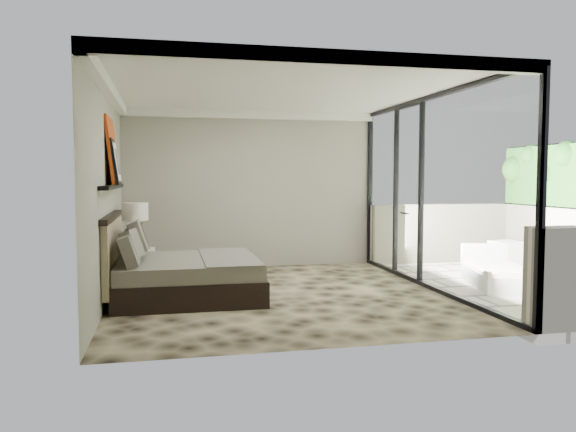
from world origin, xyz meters
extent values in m
plane|color=black|center=(0.00, 0.00, 0.00)|extent=(5.00, 5.00, 0.00)
cube|color=silver|center=(0.00, 0.00, 2.79)|extent=(4.50, 5.00, 0.02)
cube|color=gray|center=(0.00, 2.49, 1.40)|extent=(4.50, 0.02, 2.80)
cube|color=gray|center=(-2.24, 0.00, 1.40)|extent=(0.02, 5.00, 2.80)
cube|color=white|center=(2.25, 0.00, 1.40)|extent=(0.08, 5.00, 2.80)
cube|color=silver|center=(3.75, 0.00, -0.06)|extent=(3.00, 5.00, 0.12)
cube|color=black|center=(-2.18, 0.10, 1.50)|extent=(0.12, 2.20, 0.05)
cube|color=black|center=(-1.22, 0.10, 0.16)|extent=(1.90, 1.81, 0.33)
cube|color=#646153|center=(-1.22, 0.10, 0.43)|extent=(1.84, 1.75, 0.20)
cube|color=#535248|center=(-0.68, 0.10, 0.53)|extent=(0.72, 1.79, 0.03)
cube|color=#937E5D|center=(-2.20, 0.10, 0.63)|extent=(0.08, 1.91, 0.91)
cube|color=black|center=(-1.92, 1.31, 0.24)|extent=(0.53, 0.53, 0.48)
cone|color=black|center=(-1.96, 1.30, 0.62)|extent=(0.22, 0.22, 0.20)
cone|color=black|center=(-1.96, 1.30, 0.82)|extent=(0.22, 0.22, 0.20)
cylinder|color=silver|center=(-1.96, 1.30, 1.10)|extent=(0.39, 0.39, 0.27)
cube|color=#B73F0F|center=(-2.19, 0.36, 1.97)|extent=(0.13, 0.90, 0.90)
cube|color=black|center=(-2.14, 0.17, 1.82)|extent=(0.11, 0.50, 0.60)
cube|color=white|center=(4.45, 1.40, 0.24)|extent=(0.54, 0.54, 0.48)
cube|color=silver|center=(3.30, -0.11, 0.12)|extent=(1.06, 1.56, 0.25)
cube|color=silver|center=(3.30, -0.11, 0.28)|extent=(1.00, 1.47, 0.07)
cube|color=silver|center=(3.47, 0.53, 0.41)|extent=(0.72, 0.29, 0.31)
camera|label=1|loc=(-1.49, -7.52, 1.63)|focal=35.00mm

